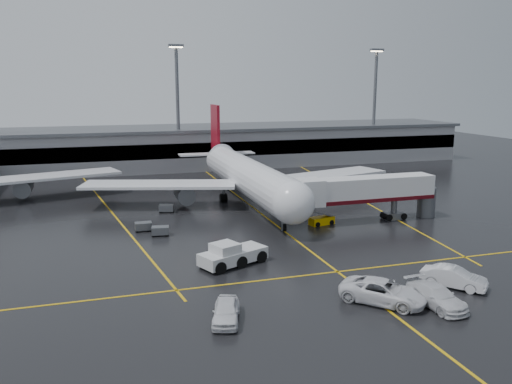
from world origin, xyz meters
name	(u,v)px	position (x,y,z in m)	size (l,w,h in m)	color
ground	(266,217)	(0.00, 0.00, 0.00)	(220.00, 220.00, 0.00)	black
apron_line_centre	(266,217)	(0.00, 0.00, 0.01)	(0.25, 90.00, 0.02)	gold
apron_line_stop	(338,272)	(0.00, -22.00, 0.01)	(60.00, 0.25, 0.02)	gold
apron_line_left	(110,211)	(-20.00, 10.00, 0.01)	(0.25, 70.00, 0.02)	gold
apron_line_right	(351,194)	(18.00, 10.00, 0.01)	(0.25, 70.00, 0.02)	gold
terminal	(197,146)	(0.00, 47.93, 4.32)	(122.00, 19.00, 8.60)	gray
light_mast_mid	(178,100)	(-5.00, 42.00, 14.47)	(3.00, 1.20, 25.45)	#595B60
light_mast_right	(375,98)	(40.00, 42.00, 14.47)	(3.00, 1.20, 25.45)	#595B60
main_airliner	(246,175)	(0.00, 9.70, 4.21)	(48.80, 45.60, 14.10)	silver
jet_bridge	(367,192)	(11.87, -6.00, 3.93)	(19.90, 3.40, 6.05)	silver
pushback_tractor	(232,255)	(-9.23, -17.07, 0.99)	(7.47, 5.27, 2.48)	silver
belt_loader	(322,221)	(5.69, -5.67, 0.51)	(3.46, 2.07, 2.06)	#DCA503
service_van_a	(383,292)	(0.34, -29.70, 0.97)	(3.23, 7.00, 1.94)	silver
service_van_b	(436,296)	(4.13, -31.52, 0.86)	(2.41, 5.93, 1.72)	silver
service_van_c	(454,277)	(8.09, -28.55, 0.92)	(1.94, 5.57, 1.83)	silver
service_van_d	(226,311)	(-12.81, -29.16, 0.83)	(1.96, 4.86, 1.66)	white
baggage_cart_a	(160,231)	(-14.74, -4.64, 0.63)	(2.17, 1.58, 1.12)	#595B60
baggage_cart_b	(143,226)	(-16.47, -2.04, 0.63)	(2.01, 1.32, 1.12)	#595B60
baggage_cart_c	(166,208)	(-12.47, 6.76, 0.63)	(2.27, 1.78, 1.12)	#595B60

